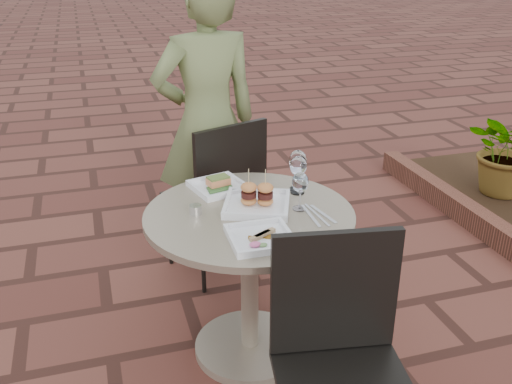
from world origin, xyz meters
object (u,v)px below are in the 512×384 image
object	(u,v)px
plate_tuna	(260,237)
cafe_table	(250,262)
chair_far	(221,187)
chair_near	(340,348)
plate_salmon	(218,186)
diner	(207,124)
plate_sliders	(257,200)

from	to	relation	value
plate_tuna	cafe_table	bearing A→B (deg)	83.51
chair_far	chair_near	world-z (taller)	same
chair_far	chair_near	xyz separation A→B (m)	(0.07, -1.42, 0.00)
plate_salmon	chair_near	bearing A→B (deg)	-80.08
plate_tuna	chair_far	bearing A→B (deg)	85.82
cafe_table	diner	bearing A→B (deg)	88.46
diner	chair_near	bearing A→B (deg)	85.84
chair_near	plate_tuna	xyz separation A→B (m)	(-0.13, 0.47, 0.20)
cafe_table	chair_near	xyz separation A→B (m)	(0.11, -0.72, 0.07)
chair_far	plate_salmon	xyz separation A→B (m)	(-0.11, -0.42, 0.20)
chair_near	plate_sliders	world-z (taller)	chair_near
chair_near	plate_salmon	world-z (taller)	chair_near
diner	plate_sliders	size ratio (longest dim) A/B	4.70
chair_near	diner	world-z (taller)	diner
cafe_table	chair_near	size ratio (longest dim) A/B	0.97
chair_near	plate_salmon	bearing A→B (deg)	109.35
cafe_table	chair_far	world-z (taller)	chair_far
cafe_table	plate_sliders	distance (m)	0.29
chair_far	plate_sliders	bearing A→B (deg)	70.91
cafe_table	plate_salmon	bearing A→B (deg)	103.92
plate_tuna	chair_near	bearing A→B (deg)	-73.95
chair_far	plate_sliders	size ratio (longest dim) A/B	2.60
diner	chair_far	bearing A→B (deg)	86.66
cafe_table	plate_tuna	size ratio (longest dim) A/B	3.65
plate_tuna	plate_sliders	bearing A→B (deg)	75.61
chair_near	cafe_table	bearing A→B (deg)	107.79
diner	plate_sliders	xyz separation A→B (m)	(0.02, -0.90, -0.08)
chair_near	plate_sliders	xyz separation A→B (m)	(-0.06, 0.76, 0.21)
plate_sliders	chair_far	bearing A→B (deg)	90.41
cafe_table	plate_sliders	size ratio (longest dim) A/B	2.51
cafe_table	plate_salmon	size ratio (longest dim) A/B	3.23
chair_far	plate_tuna	size ratio (longest dim) A/B	3.77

